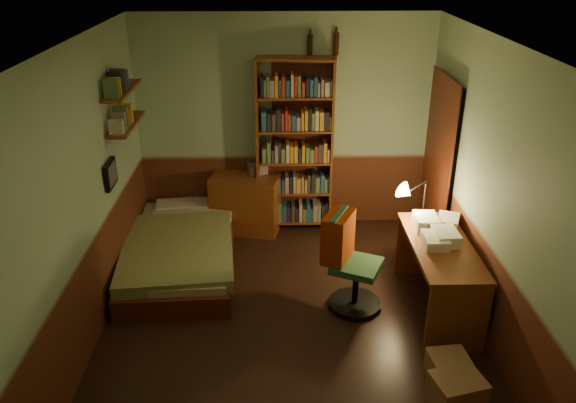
{
  "coord_description": "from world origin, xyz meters",
  "views": [
    {
      "loc": [
        -0.12,
        -4.49,
        3.33
      ],
      "look_at": [
        0.0,
        0.25,
        1.1
      ],
      "focal_mm": 35.0,
      "sensor_mm": 36.0,
      "label": 1
    }
  ],
  "objects_px": {
    "desk": "(437,277)",
    "cardboard_box_a": "(457,393)",
    "mini_stereo": "(257,168)",
    "cardboard_box_b": "(448,366)",
    "desk_lamp": "(425,188)",
    "bookshelf": "(295,147)",
    "office_chair": "(357,259)",
    "bed": "(181,240)",
    "dresser": "(245,204)"
  },
  "relations": [
    {
      "from": "desk",
      "to": "cardboard_box_a",
      "type": "xyz_separation_m",
      "value": [
        -0.17,
        -1.3,
        -0.22
      ]
    },
    {
      "from": "mini_stereo",
      "to": "cardboard_box_a",
      "type": "distance_m",
      "value": 3.56
    },
    {
      "from": "desk",
      "to": "cardboard_box_b",
      "type": "height_order",
      "value": "desk"
    },
    {
      "from": "desk_lamp",
      "to": "bookshelf",
      "type": "bearing_deg",
      "value": 131.55
    },
    {
      "from": "bookshelf",
      "to": "desk",
      "type": "distance_m",
      "value": 2.32
    },
    {
      "from": "office_chair",
      "to": "cardboard_box_a",
      "type": "height_order",
      "value": "office_chair"
    },
    {
      "from": "bookshelf",
      "to": "cardboard_box_b",
      "type": "height_order",
      "value": "bookshelf"
    },
    {
      "from": "mini_stereo",
      "to": "bookshelf",
      "type": "height_order",
      "value": "bookshelf"
    },
    {
      "from": "mini_stereo",
      "to": "bed",
      "type": "bearing_deg",
      "value": -150.03
    },
    {
      "from": "dresser",
      "to": "cardboard_box_b",
      "type": "height_order",
      "value": "dresser"
    },
    {
      "from": "mini_stereo",
      "to": "cardboard_box_a",
      "type": "height_order",
      "value": "mini_stereo"
    },
    {
      "from": "bookshelf",
      "to": "office_chair",
      "type": "distance_m",
      "value": 1.89
    },
    {
      "from": "desk_lamp",
      "to": "cardboard_box_b",
      "type": "distance_m",
      "value": 1.84
    },
    {
      "from": "bookshelf",
      "to": "cardboard_box_a",
      "type": "bearing_deg",
      "value": -63.85
    },
    {
      "from": "dresser",
      "to": "cardboard_box_b",
      "type": "relative_size",
      "value": 2.57
    },
    {
      "from": "bookshelf",
      "to": "cardboard_box_b",
      "type": "bearing_deg",
      "value": -61.12
    },
    {
      "from": "mini_stereo",
      "to": "desk_lamp",
      "type": "xyz_separation_m",
      "value": [
        1.74,
        -1.2,
        0.25
      ]
    },
    {
      "from": "dresser",
      "to": "desk_lamp",
      "type": "bearing_deg",
      "value": -16.7
    },
    {
      "from": "mini_stereo",
      "to": "desk",
      "type": "xyz_separation_m",
      "value": [
        1.77,
        -1.82,
        -0.42
      ]
    },
    {
      "from": "bed",
      "to": "dresser",
      "type": "relative_size",
      "value": 2.55
    },
    {
      "from": "desk",
      "to": "desk_lamp",
      "type": "height_order",
      "value": "desk_lamp"
    },
    {
      "from": "bookshelf",
      "to": "desk_lamp",
      "type": "relative_size",
      "value": 3.47
    },
    {
      "from": "desk",
      "to": "cardboard_box_a",
      "type": "relative_size",
      "value": 3.55
    },
    {
      "from": "bookshelf",
      "to": "cardboard_box_b",
      "type": "xyz_separation_m",
      "value": [
        1.17,
        -2.75,
        -0.95
      ]
    },
    {
      "from": "desk",
      "to": "desk_lamp",
      "type": "bearing_deg",
      "value": 92.93
    },
    {
      "from": "bed",
      "to": "bookshelf",
      "type": "xyz_separation_m",
      "value": [
        1.3,
        0.88,
        0.76
      ]
    },
    {
      "from": "dresser",
      "to": "desk_lamp",
      "type": "relative_size",
      "value": 1.32
    },
    {
      "from": "bed",
      "to": "cardboard_box_a",
      "type": "height_order",
      "value": "bed"
    },
    {
      "from": "bookshelf",
      "to": "desk",
      "type": "xyz_separation_m",
      "value": [
        1.31,
        -1.78,
        -0.7
      ]
    },
    {
      "from": "mini_stereo",
      "to": "office_chair",
      "type": "relative_size",
      "value": 0.2
    },
    {
      "from": "dresser",
      "to": "mini_stereo",
      "type": "distance_m",
      "value": 0.47
    },
    {
      "from": "desk",
      "to": "cardboard_box_b",
      "type": "xyz_separation_m",
      "value": [
        -0.14,
        -0.96,
        -0.25
      ]
    },
    {
      "from": "cardboard_box_a",
      "to": "cardboard_box_b",
      "type": "bearing_deg",
      "value": 85.2
    },
    {
      "from": "dresser",
      "to": "cardboard_box_b",
      "type": "bearing_deg",
      "value": -43.33
    },
    {
      "from": "bed",
      "to": "cardboard_box_a",
      "type": "relative_size",
      "value": 5.42
    },
    {
      "from": "bed",
      "to": "desk_lamp",
      "type": "bearing_deg",
      "value": -8.65
    },
    {
      "from": "dresser",
      "to": "office_chair",
      "type": "bearing_deg",
      "value": -42.41
    },
    {
      "from": "desk",
      "to": "desk_lamp",
      "type": "xyz_separation_m",
      "value": [
        -0.03,
        0.62,
        0.67
      ]
    },
    {
      "from": "dresser",
      "to": "desk",
      "type": "height_order",
      "value": "desk"
    },
    {
      "from": "bed",
      "to": "office_chair",
      "type": "bearing_deg",
      "value": -27.53
    },
    {
      "from": "dresser",
      "to": "office_chair",
      "type": "xyz_separation_m",
      "value": [
        1.15,
        -1.65,
        0.18
      ]
    },
    {
      "from": "desk_lamp",
      "to": "office_chair",
      "type": "height_order",
      "value": "desk_lamp"
    },
    {
      "from": "desk",
      "to": "mini_stereo",
      "type": "bearing_deg",
      "value": 134.32
    },
    {
      "from": "cardboard_box_a",
      "to": "cardboard_box_b",
      "type": "xyz_separation_m",
      "value": [
        0.03,
        0.33,
        -0.03
      ]
    },
    {
      "from": "dresser",
      "to": "office_chair",
      "type": "height_order",
      "value": "office_chair"
    },
    {
      "from": "bookshelf",
      "to": "desk",
      "type": "relative_size",
      "value": 1.57
    },
    {
      "from": "bed",
      "to": "mini_stereo",
      "type": "bearing_deg",
      "value": 45.14
    },
    {
      "from": "bookshelf",
      "to": "cardboard_box_b",
      "type": "distance_m",
      "value": 3.13
    },
    {
      "from": "mini_stereo",
      "to": "desk",
      "type": "height_order",
      "value": "mini_stereo"
    },
    {
      "from": "bed",
      "to": "dresser",
      "type": "xyz_separation_m",
      "value": [
        0.68,
        0.79,
        0.05
      ]
    }
  ]
}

